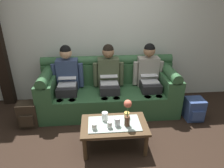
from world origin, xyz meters
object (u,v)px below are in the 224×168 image
object	(u,v)px
cup_far_left	(94,127)
backpack_left	(28,115)
person_middle	(109,76)
cup_near_left	(105,116)
cup_near_right	(110,125)
couch	(109,91)
cup_far_center	(127,115)
person_right	(149,75)
flower_vase	(128,111)
cup_far_right	(117,122)
coffee_table	(114,127)
person_left	(67,78)
backpack_right	(194,109)

from	to	relation	value
cup_far_left	backpack_left	distance (m)	1.33
person_middle	cup_far_left	world-z (taller)	person_middle
cup_near_left	cup_near_right	size ratio (longest dim) A/B	1.32
couch	backpack_left	xyz separation A→B (m)	(-1.36, -0.44, -0.16)
cup_far_center	couch	bearing A→B (deg)	101.28
person_right	cup_near_right	world-z (taller)	person_right
flower_vase	cup_far_left	xyz separation A→B (m)	(-0.44, -0.05, -0.18)
cup_far_right	coffee_table	bearing A→B (deg)	121.47
flower_vase	couch	bearing A→B (deg)	98.54
flower_vase	cup_far_center	distance (m)	0.25
cup_far_right	cup_far_center	bearing A→B (deg)	47.11
couch	person_left	bearing A→B (deg)	-179.65
couch	backpack_right	world-z (taller)	couch
cup_far_center	cup_far_right	distance (m)	0.23
couch	person_left	xyz separation A→B (m)	(-0.74, -0.00, 0.29)
cup_near_left	cup_far_center	xyz separation A→B (m)	(0.31, 0.02, -0.01)
person_left	cup_near_right	bearing A→B (deg)	-59.95
person_left	coffee_table	xyz separation A→B (m)	(0.74, -1.06, -0.32)
couch	person_right	distance (m)	0.79
backpack_right	person_left	bearing A→B (deg)	167.53
coffee_table	cup_far_left	distance (m)	0.31
coffee_table	backpack_right	size ratio (longest dim) A/B	2.39
cup_near_left	backpack_right	world-z (taller)	cup_near_left
person_left	cup_near_right	world-z (taller)	person_left
cup_far_right	backpack_right	xyz separation A→B (m)	(1.41, 0.63, -0.27)
couch	cup_far_center	xyz separation A→B (m)	(0.19, -0.95, 0.08)
cup_near_right	backpack_right	xyz separation A→B (m)	(1.52, 0.67, -0.25)
backpack_left	cup_far_left	bearing A→B (deg)	-33.72
coffee_table	cup_far_right	xyz separation A→B (m)	(0.03, -0.06, 0.12)
person_right	coffee_table	world-z (taller)	person_right
coffee_table	flower_vase	world-z (taller)	flower_vase
backpack_left	cup_far_right	bearing A→B (deg)	-25.80
couch	person_left	world-z (taller)	person_left
person_middle	cup_far_center	world-z (taller)	person_middle
flower_vase	cup_far_center	size ratio (longest dim) A/B	4.09
cup_near_left	backpack_left	world-z (taller)	cup_near_left
person_right	cup_far_left	size ratio (longest dim) A/B	14.14
cup_far_center	backpack_left	xyz separation A→B (m)	(-1.55, 0.51, -0.24)
couch	person_right	bearing A→B (deg)	-0.35
cup_near_right	cup_far_center	world-z (taller)	same
person_left	cup_far_right	size ratio (longest dim) A/B	10.09
person_middle	cup_far_center	distance (m)	0.99
cup_near_right	backpack_right	distance (m)	1.68
flower_vase	cup_near_right	world-z (taller)	flower_vase
couch	cup_far_left	xyz separation A→B (m)	(-0.27, -1.17, 0.07)
coffee_table	flower_vase	distance (m)	0.34
cup_far_center	cup_far_left	bearing A→B (deg)	-154.71
cup_far_right	backpack_right	size ratio (longest dim) A/B	0.32
cup_far_left	person_left	bearing A→B (deg)	111.68
cup_near_right	cup_far_left	world-z (taller)	cup_near_right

